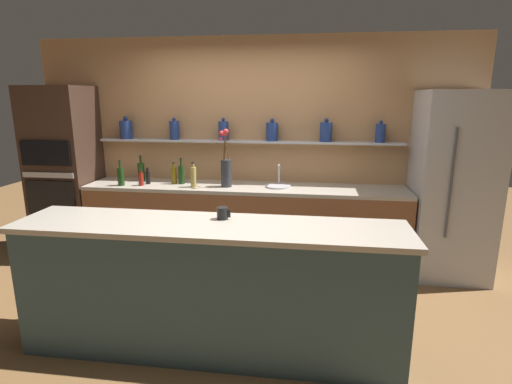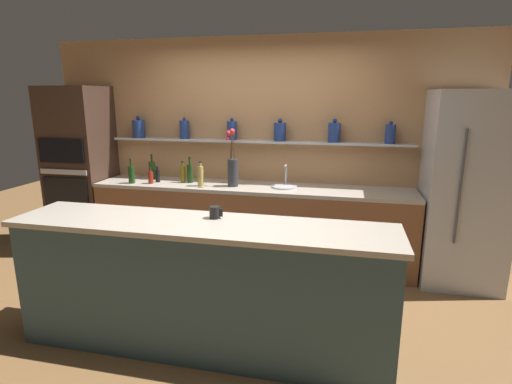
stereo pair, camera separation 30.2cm
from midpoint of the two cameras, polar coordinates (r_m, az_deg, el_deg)
name	(u,v)px [view 1 (the left image)]	position (r m, az deg, el deg)	size (l,w,h in m)	color
ground_plane	(226,315)	(3.78, -6.76, -17.10)	(12.00, 12.00, 0.00)	brown
back_wall_unit	(251,149)	(4.86, -2.44, 6.18)	(5.20, 0.28, 2.60)	tan
back_counter_unit	(244,224)	(4.71, -3.52, -4.62)	(3.67, 0.62, 0.92)	brown
island_counter	(210,288)	(3.12, -9.38, -13.48)	(2.87, 0.61, 1.02)	#334C56
refrigerator	(452,186)	(4.64, 24.61, 0.72)	(0.78, 0.73, 1.99)	#B7B7BC
oven_tower	(65,172)	(5.45, -27.07, 2.49)	(0.71, 0.64, 2.04)	#3D281E
flower_vase	(226,168)	(4.53, -6.23, 3.42)	(0.14, 0.15, 0.66)	#2D2D33
sink_fixture	(278,185)	(4.53, 1.28, 1.03)	(0.28, 0.28, 0.25)	#B7B7BC
bottle_wine_0	(121,176)	(4.89, -20.45, 2.11)	(0.07, 0.07, 0.30)	#193814
bottle_oil_1	(174,175)	(4.81, -13.41, 2.37)	(0.06, 0.06, 0.26)	brown
bottle_sauce_2	(148,177)	(4.88, -16.91, 2.04)	(0.05, 0.05, 0.19)	black
bottle_wine_3	(181,174)	(4.78, -12.39, 2.49)	(0.07, 0.07, 0.31)	#193814
bottle_spirit_4	(193,177)	(4.58, -10.82, 2.16)	(0.07, 0.07, 0.28)	tan
bottle_wine_5	(141,172)	(5.08, -17.73, 2.78)	(0.08, 0.08, 0.31)	#193814
bottle_sauce_6	(141,179)	(4.82, -17.86, 1.77)	(0.06, 0.06, 0.19)	maroon
coffee_mug	(223,213)	(3.01, -7.68, -3.05)	(0.10, 0.08, 0.09)	black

